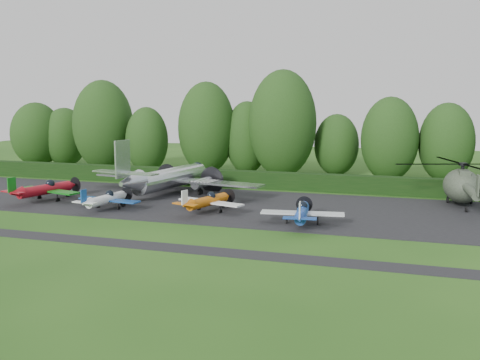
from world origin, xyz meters
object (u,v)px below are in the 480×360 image
(light_plane_red, at_px, (45,189))
(light_plane_blue, at_px, (302,212))
(transport_plane, at_px, (170,178))
(helicopter, at_px, (462,183))
(light_plane_white, at_px, (106,199))
(light_plane_orange, at_px, (208,201))

(light_plane_red, xyz_separation_m, light_plane_blue, (27.44, -2.78, -0.13))
(transport_plane, xyz_separation_m, light_plane_red, (-10.72, -7.26, -0.65))
(helicopter, bearing_deg, light_plane_red, -162.90)
(light_plane_red, relative_size, light_plane_white, 1.21)
(light_plane_white, bearing_deg, light_plane_orange, 3.21)
(light_plane_blue, distance_m, helicopter, 18.79)
(light_plane_blue, bearing_deg, light_plane_red, -178.18)
(transport_plane, height_order, light_plane_orange, transport_plane)
(light_plane_white, bearing_deg, light_plane_blue, -9.03)
(transport_plane, xyz_separation_m, light_plane_orange, (7.35, -7.55, -0.81))
(light_plane_white, height_order, light_plane_blue, light_plane_blue)
(transport_plane, bearing_deg, light_plane_red, -156.09)
(light_plane_white, xyz_separation_m, light_plane_blue, (19.07, -0.81, 0.08))
(light_plane_orange, xyz_separation_m, light_plane_blue, (9.37, -2.49, 0.03))
(transport_plane, height_order, helicopter, transport_plane)
(light_plane_red, xyz_separation_m, light_plane_orange, (18.07, -0.29, -0.16))
(light_plane_orange, bearing_deg, light_plane_red, 162.54)
(light_plane_orange, height_order, helicopter, helicopter)
(light_plane_blue, xyz_separation_m, helicopter, (13.47, 13.05, 1.18))
(transport_plane, bearing_deg, light_plane_orange, -55.97)
(light_plane_red, bearing_deg, light_plane_orange, -15.77)
(transport_plane, xyz_separation_m, light_plane_white, (-2.36, -9.23, -0.86))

